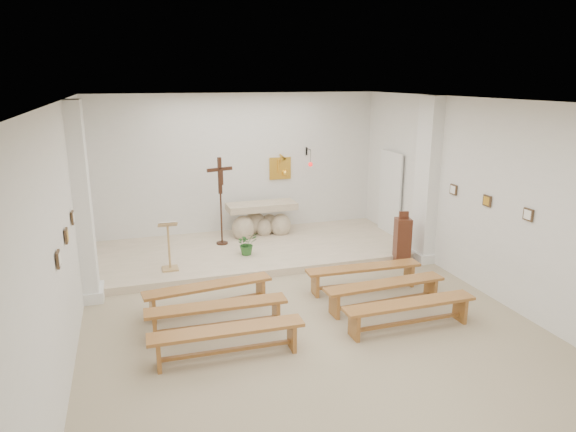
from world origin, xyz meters
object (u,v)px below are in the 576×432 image
object	(u,v)px
donation_pedestal	(402,241)
bench_left_third	(227,336)
bench_left_second	(217,311)
crucifix_stand	(221,195)
bench_left_front	(209,291)
bench_right_second	(385,289)
lectern	(169,245)
bench_right_front	(364,272)
altar	(261,221)
bench_right_third	(410,309)

from	to	relation	value
donation_pedestal	bench_left_third	distance (m)	5.02
donation_pedestal	bench_left_second	bearing A→B (deg)	-144.44
crucifix_stand	bench_left_front	size ratio (longest dim) A/B	0.90
crucifix_stand	bench_right_second	size ratio (longest dim) A/B	0.91
donation_pedestal	bench_right_second	bearing A→B (deg)	-114.62
donation_pedestal	bench_right_second	world-z (taller)	donation_pedestal
crucifix_stand	bench_right_second	world-z (taller)	crucifix_stand
bench_left_second	bench_right_second	distance (m)	2.88
bench_left_second	lectern	bearing A→B (deg)	102.14
crucifix_stand	bench_right_front	size ratio (longest dim) A/B	0.91
lectern	altar	bearing A→B (deg)	37.61
bench_right_second	crucifix_stand	bearing A→B (deg)	115.42
altar	crucifix_stand	xyz separation A→B (m)	(-1.04, -0.45, 0.83)
lectern	bench_right_third	distance (m)	4.79
lectern	bench_right_second	bearing A→B (deg)	-36.87
donation_pedestal	bench_right_second	xyz separation A→B (m)	(-1.38, -1.83, -0.16)
bench_left_second	bench_right_front	bearing A→B (deg)	17.18
bench_right_second	bench_right_third	xyz separation A→B (m)	(0.00, -0.82, 0.00)
donation_pedestal	bench_left_front	world-z (taller)	donation_pedestal
bench_right_front	bench_left_third	world-z (taller)	same
altar	bench_left_second	xyz separation A→B (m)	(-1.83, -4.33, -0.13)
bench_left_front	bench_right_third	distance (m)	3.32
altar	bench_right_third	bearing A→B (deg)	-79.18
bench_left_third	crucifix_stand	bearing A→B (deg)	81.68
altar	bench_left_third	world-z (taller)	altar
bench_left_front	bench_left_second	size ratio (longest dim) A/B	1.01
crucifix_stand	bench_left_second	distance (m)	4.08
lectern	bench_left_third	xyz separation A→B (m)	(0.49, -3.39, -0.31)
altar	bench_left_second	world-z (taller)	altar
bench_left_second	bench_left_third	xyz separation A→B (m)	(-0.00, -0.82, 0.00)
bench_right_front	bench_left_second	bearing A→B (deg)	-161.93
crucifix_stand	bench_left_third	size ratio (longest dim) A/B	0.91
bench_right_front	bench_right_third	xyz separation A→B (m)	(-0.00, -1.64, 0.00)
altar	bench_left_second	bearing A→B (deg)	-113.62
altar	bench_right_front	bearing A→B (deg)	-74.03
lectern	bench_left_second	distance (m)	2.63
bench_left_front	lectern	bearing A→B (deg)	98.71
crucifix_stand	bench_left_second	size ratio (longest dim) A/B	0.91
bench_right_front	bench_left_third	bearing A→B (deg)	-148.15
donation_pedestal	lectern	bearing A→B (deg)	-176.48
bench_left_second	bench_right_second	world-z (taller)	same
bench_right_third	donation_pedestal	bearing A→B (deg)	62.07
altar	lectern	distance (m)	2.93
donation_pedestal	bench_right_front	world-z (taller)	donation_pedestal
altar	bench_right_front	size ratio (longest dim) A/B	0.76
lectern	bench_left_second	xyz separation A→B (m)	(0.49, -2.57, -0.31)
altar	bench_left_third	distance (m)	5.47
donation_pedestal	bench_left_second	distance (m)	4.64
bench_right_front	bench_right_second	distance (m)	0.82
donation_pedestal	bench_left_third	xyz separation A→B (m)	(-4.26, -2.66, -0.16)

